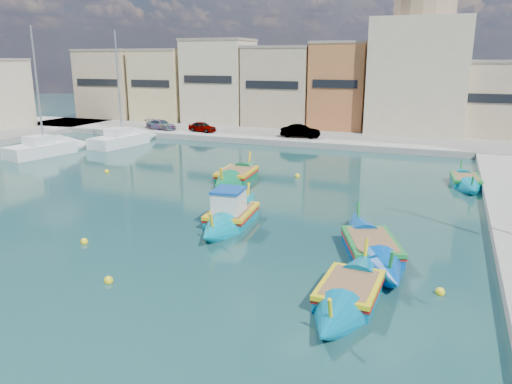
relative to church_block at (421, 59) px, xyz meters
The scene contains 13 objects.
ground 42.08m from the church_block, 104.04° to the right, with size 160.00×160.00×0.00m, color #123336.
north_quay 15.16m from the church_block, 141.34° to the right, with size 80.00×8.00×0.60m, color gray.
north_townhouses 4.81m from the church_block, 169.17° to the right, with size 83.20×7.87×10.19m.
church_block is the anchor object (origin of this frame).
parked_cars 22.75m from the church_block, 153.88° to the right, with size 20.63×2.22×1.31m.
luzzu_blue_cabin 37.02m from the church_block, 100.88° to the right, with size 2.81×8.60×2.99m.
luzzu_cyan_mid 24.09m from the church_block, 77.25° to the right, with size 2.60×7.56×2.19m.
luzzu_green 29.73m from the church_block, 111.21° to the right, with size 2.81×8.74×2.71m.
luzzu_blue_south 38.21m from the church_block, 88.69° to the right, with size 5.18×9.24×2.63m.
luzzu_cyan_south 42.82m from the church_block, 88.93° to the right, with size 2.24×7.87×2.42m.
yacht_north 32.07m from the church_block, 149.63° to the right, with size 3.63×9.20×11.96m.
yacht_midnorth 38.59m from the church_block, 143.00° to the right, with size 4.26×8.90×12.14m.
mooring_buoys 37.01m from the church_block, 101.67° to the right, with size 24.88×20.28×0.36m.
Camera 1 is at (13.60, -18.70, 8.56)m, focal length 35.00 mm.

